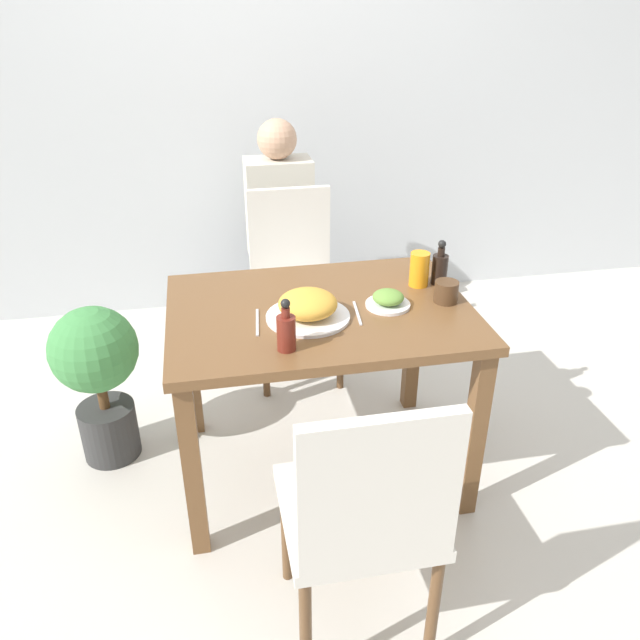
# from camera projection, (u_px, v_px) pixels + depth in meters

# --- Properties ---
(ground_plane) EXTENTS (16.00, 16.00, 0.00)m
(ground_plane) POSITION_uv_depth(u_px,v_px,m) (320.00, 465.00, 2.56)
(ground_plane) COLOR beige
(wall_back) EXTENTS (8.00, 0.05, 2.60)m
(wall_back) POSITION_uv_depth(u_px,v_px,m) (262.00, 79.00, 3.35)
(wall_back) COLOR silver
(wall_back) RESTS_ON ground_plane
(dining_table) EXTENTS (1.08, 0.78, 0.73)m
(dining_table) POSITION_uv_depth(u_px,v_px,m) (320.00, 334.00, 2.27)
(dining_table) COLOR brown
(dining_table) RESTS_ON ground_plane
(chair_near) EXTENTS (0.42, 0.42, 0.90)m
(chair_near) POSITION_uv_depth(u_px,v_px,m) (365.00, 512.00, 1.65)
(chair_near) COLOR silver
(chair_near) RESTS_ON ground_plane
(chair_far) EXTENTS (0.42, 0.42, 0.90)m
(chair_far) POSITION_uv_depth(u_px,v_px,m) (294.00, 273.00, 3.02)
(chair_far) COLOR silver
(chair_far) RESTS_ON ground_plane
(food_plate) EXTENTS (0.29, 0.29, 0.10)m
(food_plate) POSITION_uv_depth(u_px,v_px,m) (308.00, 307.00, 2.13)
(food_plate) COLOR white
(food_plate) RESTS_ON dining_table
(side_plate) EXTENTS (0.16, 0.16, 0.06)m
(side_plate) POSITION_uv_depth(u_px,v_px,m) (388.00, 300.00, 2.22)
(side_plate) COLOR white
(side_plate) RESTS_ON dining_table
(drink_cup) EXTENTS (0.09, 0.09, 0.08)m
(drink_cup) POSITION_uv_depth(u_px,v_px,m) (446.00, 292.00, 2.25)
(drink_cup) COLOR #4C331E
(drink_cup) RESTS_ON dining_table
(juice_glass) EXTENTS (0.07, 0.07, 0.13)m
(juice_glass) POSITION_uv_depth(u_px,v_px,m) (419.00, 269.00, 2.36)
(juice_glass) COLOR orange
(juice_glass) RESTS_ON dining_table
(sauce_bottle) EXTENTS (0.06, 0.06, 0.18)m
(sauce_bottle) POSITION_uv_depth(u_px,v_px,m) (440.00, 267.00, 2.37)
(sauce_bottle) COLOR black
(sauce_bottle) RESTS_ON dining_table
(condiment_bottle) EXTENTS (0.06, 0.06, 0.18)m
(condiment_bottle) POSITION_uv_depth(u_px,v_px,m) (286.00, 331.00, 1.93)
(condiment_bottle) COLOR maroon
(condiment_bottle) RESTS_ON dining_table
(fork_utensil) EXTENTS (0.03, 0.19, 0.00)m
(fork_utensil) POSITION_uv_depth(u_px,v_px,m) (257.00, 322.00, 2.12)
(fork_utensil) COLOR silver
(fork_utensil) RESTS_ON dining_table
(spoon_utensil) EXTENTS (0.03, 0.18, 0.00)m
(spoon_utensil) POSITION_uv_depth(u_px,v_px,m) (357.00, 313.00, 2.18)
(spoon_utensil) COLOR silver
(spoon_utensil) RESTS_ON dining_table
(potted_plant_left) EXTENTS (0.34, 0.34, 0.68)m
(potted_plant_left) POSITION_uv_depth(u_px,v_px,m) (98.00, 370.00, 2.44)
(potted_plant_left) COLOR #333333
(potted_plant_left) RESTS_ON ground_plane
(person_figure) EXTENTS (0.34, 0.22, 1.17)m
(person_figure) POSITION_uv_depth(u_px,v_px,m) (280.00, 232.00, 3.33)
(person_figure) COLOR #2D3347
(person_figure) RESTS_ON ground_plane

